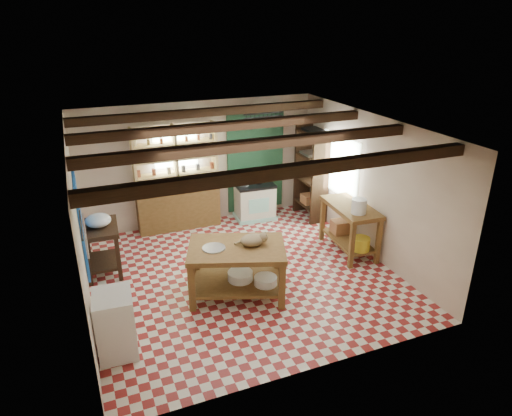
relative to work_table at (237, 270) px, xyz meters
name	(u,v)px	position (x,y,z in m)	size (l,w,h in m)	color
floor	(242,275)	(0.28, 0.52, -0.43)	(5.00, 5.00, 0.02)	maroon
ceiling	(240,127)	(0.28, 0.52, 2.18)	(5.00, 5.00, 0.02)	#46464B
wall_back	(200,163)	(0.28, 3.02, 0.88)	(5.00, 0.04, 2.60)	beige
wall_front	(316,282)	(0.28, -1.98, 0.88)	(5.00, 0.04, 2.60)	beige
wall_left	(79,230)	(-2.22, 0.52, 0.88)	(0.04, 5.00, 2.60)	beige
wall_right	(370,186)	(2.78, 0.52, 0.88)	(0.04, 5.00, 2.60)	beige
ceiling_beams	(240,134)	(0.28, 0.52, 2.06)	(5.00, 3.80, 0.15)	#331F12
blue_wall_patch	(80,219)	(-2.19, 1.42, 0.68)	(0.04, 1.40, 1.60)	#1652AB
green_wall_patch	(256,160)	(1.53, 2.99, 0.83)	(1.30, 0.04, 2.30)	#1B4429
window_back	(175,148)	(-0.22, 3.00, 1.28)	(0.90, 0.02, 0.80)	silver
window_right	(340,165)	(2.76, 1.52, 0.98)	(0.02, 1.30, 1.20)	silver
utensil_rail	(82,234)	(-2.16, -0.68, 1.36)	(0.06, 0.90, 0.28)	black
pot_rack	(263,121)	(1.53, 2.57, 1.76)	(0.86, 0.12, 0.36)	black
shelving_unit	(177,178)	(-0.27, 2.83, 0.68)	(1.70, 0.34, 2.20)	#D8BB7D
tall_rack	(311,174)	(2.56, 2.32, 0.58)	(0.40, 0.86, 2.00)	#331F12
work_table	(237,270)	(0.00, 0.00, 0.00)	(1.50, 1.00, 0.85)	brown
stove	(255,201)	(1.38, 2.67, -0.02)	(0.83, 0.56, 0.81)	beige
prep_table	(102,249)	(-1.92, 1.51, 0.02)	(0.60, 0.87, 0.88)	#331F12
white_cabinet	(115,324)	(-1.94, -0.71, 0.02)	(0.49, 0.59, 0.88)	white
right_counter	(349,229)	(2.46, 0.59, 0.04)	(0.65, 1.30, 0.94)	brown
cat	(253,240)	(0.25, -0.04, 0.51)	(0.39, 0.30, 0.18)	#9A8059
steel_tray	(214,248)	(-0.35, 0.07, 0.43)	(0.36, 0.36, 0.02)	#98979E
basin_large	(240,276)	(0.06, 0.03, -0.13)	(0.41, 0.41, 0.14)	white
basin_small	(266,281)	(0.39, -0.25, -0.14)	(0.37, 0.37, 0.13)	white
kettle_left	(244,180)	(1.13, 2.68, 0.51)	(0.22, 0.22, 0.25)	#98979E
kettle_right	(259,179)	(1.48, 2.66, 0.48)	(0.15, 0.15, 0.18)	black
enamel_bowl	(98,220)	(-1.92, 1.51, 0.57)	(0.43, 0.43, 0.21)	white
white_bucket	(359,206)	(2.38, 0.24, 0.64)	(0.27, 0.27, 0.27)	white
wicker_basket	(341,227)	(2.48, 0.89, -0.05)	(0.36, 0.29, 0.25)	#A66B42
yellow_tub	(361,244)	(2.42, 0.14, -0.06)	(0.32, 0.32, 0.24)	gold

